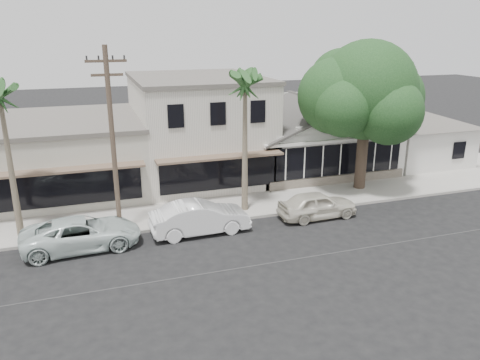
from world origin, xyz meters
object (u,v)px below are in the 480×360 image
object	(u,v)px
car_0	(317,205)
car_1	(200,218)
utility_pole	(113,139)
car_2	(82,233)
shade_tree	(363,93)

from	to	relation	value
car_0	car_1	world-z (taller)	car_1
car_1	utility_pole	bearing A→B (deg)	71.70
car_0	car_2	world-z (taller)	car_2
car_2	utility_pole	bearing A→B (deg)	-61.00
utility_pole	shade_tree	xyz separation A→B (m)	(14.78, 2.41, 1.23)
shade_tree	utility_pole	bearing A→B (deg)	-170.73
utility_pole	car_2	bearing A→B (deg)	-148.07
car_1	car_2	xyz separation A→B (m)	(-5.55, 0.03, -0.07)
utility_pole	shade_tree	distance (m)	15.02
car_1	shade_tree	xyz separation A→B (m)	(11.00, 3.55, 5.22)
car_1	shade_tree	distance (m)	12.68
car_1	shade_tree	bearing A→B (deg)	-73.70
car_0	car_2	bearing A→B (deg)	88.48
utility_pole	car_1	bearing A→B (deg)	-16.73
car_0	car_2	distance (m)	11.96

